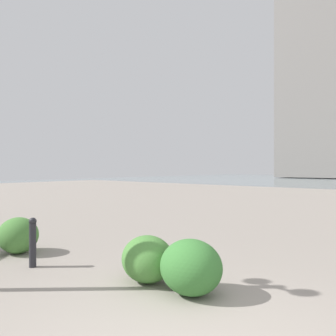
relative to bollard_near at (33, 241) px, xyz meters
name	(u,v)px	position (x,y,z in m)	size (l,w,h in m)	color
building_slab	(327,87)	(10.05, -61.35, 16.23)	(15.49, 10.93, 35.44)	gray
bollard_near	(33,241)	(0.00, 0.00, 0.00)	(0.13, 0.13, 0.87)	#232328
shrub_low	(18,235)	(1.12, -0.27, -0.09)	(0.86, 0.77, 0.73)	#477F38
shrub_round	(148,259)	(-2.06, -0.76, -0.10)	(0.83, 0.75, 0.71)	#477F38
shrub_wide	(191,267)	(-2.85, -0.79, -0.07)	(0.89, 0.80, 0.76)	#387533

